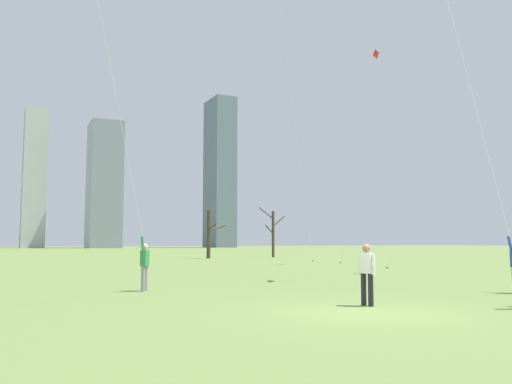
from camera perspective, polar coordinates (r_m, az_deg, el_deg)
The scene contains 12 objects.
ground_plane at distance 13.35m, azimuth 11.45°, elevation -12.39°, with size 400.00×400.00×0.00m, color olive.
kite_flyer_midfield_left_green at distance 21.18m, azimuth 23.40°, elevation 2.86°, with size 2.26×6.13×16.53m.
kite_flyer_midfield_right_purple at distance 15.66m, azimuth -13.87°, elevation 4.83°, with size 6.71×13.81×14.98m.
bystander_far_off_by_trees at distance 14.70m, azimuth 11.59°, elevation -8.18°, with size 0.30×0.49×1.62m.
distant_kite_drifting_right_pink at distance 50.67m, azimuth 2.46°, elevation 19.49°, with size 3.96×0.62×25.29m.
distant_kite_drifting_left_red at distance 43.78m, azimuth 11.95°, elevation 10.78°, with size 1.61×3.58×16.57m.
distant_kite_low_near_trees_orange at distance 34.23m, azimuth 21.90°, elevation 16.60°, with size 1.53×7.94×16.79m.
bare_tree_right_of_center at distance 55.73m, azimuth -4.92°, elevation -4.29°, with size 2.19×2.91×5.17m.
bare_tree_center at distance 59.80m, azimuth 1.80°, elevation -4.18°, with size 3.29×1.65×5.51m.
skyline_slender_spire at distance 165.66m, azimuth -22.32°, elevation 1.33°, with size 6.22×9.04×39.22m.
skyline_wide_slab at distance 167.69m, azimuth -3.83°, elevation 2.03°, with size 6.63×11.92×45.96m.
skyline_squat_block at distance 157.37m, azimuth -15.68°, elevation 0.73°, with size 8.63×10.76×35.23m.
Camera 1 is at (-7.94, -10.60, 1.68)m, focal length 37.99 mm.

